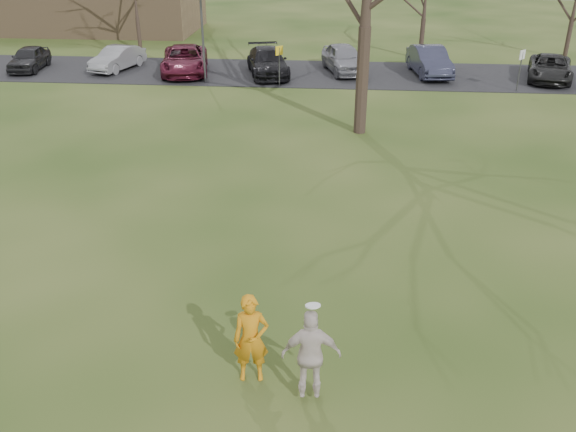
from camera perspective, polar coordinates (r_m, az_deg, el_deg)
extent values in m
plane|color=#1E380F|center=(12.21, -1.67, -14.80)|extent=(120.00, 120.00, 0.00)
cube|color=black|center=(35.06, 3.03, 13.17)|extent=(62.00, 6.50, 0.04)
imported|color=orange|center=(11.63, -3.48, -11.41)|extent=(0.72, 0.52, 1.84)
imported|color=black|center=(38.65, -23.10, 13.44)|extent=(1.95, 3.96, 1.30)
imported|color=gray|center=(37.03, -15.69, 14.03)|extent=(2.41, 4.15, 1.29)
imported|color=#571428|center=(35.38, -9.65, 14.22)|extent=(3.42, 5.66, 1.47)
imported|color=black|center=(34.54, -1.92, 14.23)|extent=(3.09, 5.20, 1.41)
imported|color=gray|center=(35.27, 5.26, 14.49)|extent=(2.96, 4.81, 1.53)
imported|color=#2C2E43|center=(35.36, 13.10, 13.96)|extent=(2.24, 4.78, 1.52)
imported|color=black|center=(36.18, 23.35, 12.61)|extent=(3.26, 5.02, 1.28)
imported|color=beige|center=(11.07, 2.19, -12.83)|extent=(1.10, 0.53, 1.82)
cylinder|color=white|center=(10.53, 2.35, -8.39)|extent=(0.28, 0.27, 0.10)
cube|color=#8C6D4C|center=(52.02, -20.11, 18.00)|extent=(20.00, 8.00, 3.50)
cylinder|color=#47474C|center=(32.80, -8.06, 17.35)|extent=(0.12, 0.12, 6.00)
cylinder|color=#47474C|center=(32.05, -0.82, 13.74)|extent=(0.06, 0.06, 2.00)
cube|color=yellow|center=(31.88, -0.83, 15.23)|extent=(0.35, 0.35, 0.45)
cylinder|color=#47474C|center=(33.11, 20.86, 12.48)|extent=(0.06, 0.06, 2.00)
cube|color=silver|center=(32.94, 21.10, 13.91)|extent=(0.35, 0.35, 0.45)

